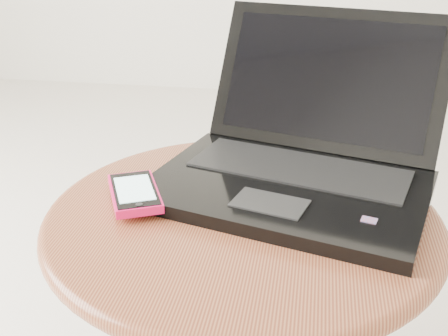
# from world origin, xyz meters

# --- Properties ---
(table) EXTENTS (0.56, 0.56, 0.44)m
(table) POSITION_xyz_m (0.10, -0.09, 0.35)
(table) COLOR #4C2513
(table) RESTS_ON ground
(laptop) EXTENTS (0.48, 0.48, 0.24)m
(laptop) POSITION_xyz_m (0.17, 0.02, 0.49)
(laptop) COLOR black
(laptop) RESTS_ON table
(phone_black) EXTENTS (0.10, 0.11, 0.01)m
(phone_black) POSITION_xyz_m (-0.03, -0.06, 0.45)
(phone_black) COLOR black
(phone_black) RESTS_ON table
(phone_pink) EXTENTS (0.11, 0.14, 0.01)m
(phone_pink) POSITION_xyz_m (-0.06, -0.09, 0.46)
(phone_pink) COLOR #F5115B
(phone_pink) RESTS_ON phone_black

